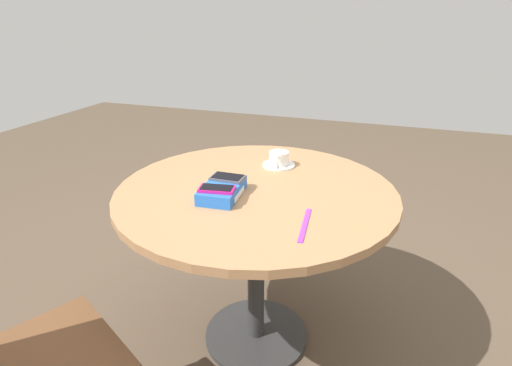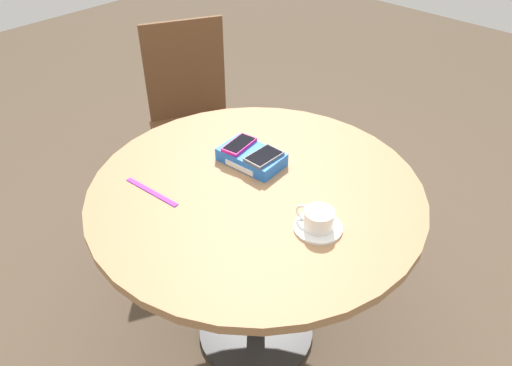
# 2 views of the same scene
# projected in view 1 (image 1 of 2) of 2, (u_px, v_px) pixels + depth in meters

# --- Properties ---
(ground_plane) EXTENTS (8.00, 8.00, 0.00)m
(ground_plane) POSITION_uv_depth(u_px,v_px,m) (256.00, 336.00, 1.79)
(ground_plane) COLOR brown
(round_table) EXTENTS (1.05, 1.05, 0.72)m
(round_table) POSITION_uv_depth(u_px,v_px,m) (256.00, 215.00, 1.55)
(round_table) COLOR #2D2D2D
(round_table) RESTS_ON ground_plane
(phone_box) EXTENTS (0.22, 0.14, 0.04)m
(phone_box) POSITION_uv_depth(u_px,v_px,m) (222.00, 190.00, 1.43)
(phone_box) COLOR blue
(phone_box) RESTS_ON round_table
(phone_magenta) EXTENTS (0.08, 0.13, 0.01)m
(phone_magenta) POSITION_uv_depth(u_px,v_px,m) (217.00, 189.00, 1.37)
(phone_magenta) COLOR #D11975
(phone_magenta) RESTS_ON phone_box
(phone_gray) EXTENTS (0.08, 0.12, 0.01)m
(phone_gray) POSITION_uv_depth(u_px,v_px,m) (228.00, 178.00, 1.46)
(phone_gray) COLOR #515156
(phone_gray) RESTS_ON phone_box
(saucer) EXTENTS (0.14, 0.14, 0.01)m
(saucer) POSITION_uv_depth(u_px,v_px,m) (279.00, 165.00, 1.72)
(saucer) COLOR white
(saucer) RESTS_ON round_table
(coffee_cup) EXTENTS (0.12, 0.08, 0.06)m
(coffee_cup) POSITION_uv_depth(u_px,v_px,m) (279.00, 158.00, 1.70)
(coffee_cup) COLOR white
(coffee_cup) RESTS_ON saucer
(lanyard_strap) EXTENTS (0.22, 0.04, 0.00)m
(lanyard_strap) POSITION_uv_depth(u_px,v_px,m) (305.00, 225.00, 1.24)
(lanyard_strap) COLOR purple
(lanyard_strap) RESTS_ON round_table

